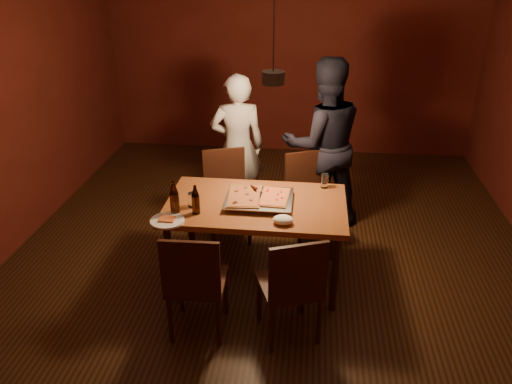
# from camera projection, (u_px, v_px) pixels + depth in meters

# --- Properties ---
(room_shell) EXTENTS (6.00, 6.00, 6.00)m
(room_shell) POSITION_uv_depth(u_px,v_px,m) (272.00, 121.00, 4.05)
(room_shell) COLOR #3A230F
(room_shell) RESTS_ON ground
(dining_table) EXTENTS (1.50, 0.90, 0.75)m
(dining_table) POSITION_uv_depth(u_px,v_px,m) (256.00, 211.00, 4.19)
(dining_table) COLOR #9C5427
(dining_table) RESTS_ON floor
(chair_far_left) EXTENTS (0.54, 0.54, 0.49)m
(chair_far_left) POSITION_uv_depth(u_px,v_px,m) (226.00, 186.00, 4.95)
(chair_far_left) COLOR #38190F
(chair_far_left) RESTS_ON floor
(chair_far_right) EXTENTS (0.55, 0.55, 0.49)m
(chair_far_right) POSITION_uv_depth(u_px,v_px,m) (309.00, 189.00, 4.88)
(chair_far_right) COLOR #38190F
(chair_far_right) RESTS_ON floor
(chair_near_left) EXTENTS (0.43, 0.43, 0.49)m
(chair_near_left) POSITION_uv_depth(u_px,v_px,m) (194.00, 276.00, 3.59)
(chair_near_left) COLOR #38190F
(chair_near_left) RESTS_ON floor
(chair_near_right) EXTENTS (0.54, 0.54, 0.49)m
(chair_near_right) POSITION_uv_depth(u_px,v_px,m) (293.00, 280.00, 3.55)
(chair_near_right) COLOR #38190F
(chair_near_right) RESTS_ON floor
(pizza_tray) EXTENTS (0.59, 0.50, 0.05)m
(pizza_tray) POSITION_uv_depth(u_px,v_px,m) (259.00, 200.00, 4.15)
(pizza_tray) COLOR silver
(pizza_tray) RESTS_ON dining_table
(pizza_meat) EXTENTS (0.29, 0.44, 0.02)m
(pizza_meat) POSITION_uv_depth(u_px,v_px,m) (245.00, 196.00, 4.15)
(pizza_meat) COLOR maroon
(pizza_meat) RESTS_ON pizza_tray
(pizza_cheese) EXTENTS (0.25, 0.38, 0.02)m
(pizza_cheese) POSITION_uv_depth(u_px,v_px,m) (274.00, 197.00, 4.13)
(pizza_cheese) COLOR gold
(pizza_cheese) RESTS_ON pizza_tray
(spatula) EXTENTS (0.19, 0.25, 0.04)m
(spatula) POSITION_uv_depth(u_px,v_px,m) (259.00, 195.00, 4.16)
(spatula) COLOR silver
(spatula) RESTS_ON pizza_tray
(beer_bottle_a) EXTENTS (0.07, 0.07, 0.28)m
(beer_bottle_a) POSITION_uv_depth(u_px,v_px,m) (174.00, 198.00, 3.93)
(beer_bottle_a) COLOR black
(beer_bottle_a) RESTS_ON dining_table
(beer_bottle_b) EXTENTS (0.06, 0.06, 0.24)m
(beer_bottle_b) POSITION_uv_depth(u_px,v_px,m) (196.00, 200.00, 3.94)
(beer_bottle_b) COLOR black
(beer_bottle_b) RESTS_ON dining_table
(water_glass_left) EXTENTS (0.08, 0.08, 0.12)m
(water_glass_left) POSITION_uv_depth(u_px,v_px,m) (193.00, 200.00, 4.08)
(water_glass_left) COLOR silver
(water_glass_left) RESTS_ON dining_table
(water_glass_right) EXTENTS (0.06, 0.06, 0.13)m
(water_glass_right) POSITION_uv_depth(u_px,v_px,m) (325.00, 181.00, 4.40)
(water_glass_right) COLOR silver
(water_glass_right) RESTS_ON dining_table
(plate_slice) EXTENTS (0.27, 0.27, 0.03)m
(plate_slice) POSITION_uv_depth(u_px,v_px,m) (167.00, 220.00, 3.87)
(plate_slice) COLOR white
(plate_slice) RESTS_ON dining_table
(napkin) EXTENTS (0.16, 0.12, 0.07)m
(napkin) POSITION_uv_depth(u_px,v_px,m) (283.00, 220.00, 3.83)
(napkin) COLOR white
(napkin) RESTS_ON dining_table
(diner_white) EXTENTS (0.63, 0.48, 1.55)m
(diner_white) POSITION_uv_depth(u_px,v_px,m) (238.00, 146.00, 5.28)
(diner_white) COLOR silver
(diner_white) RESTS_ON floor
(diner_dark) EXTENTS (1.00, 0.87, 1.75)m
(diner_dark) POSITION_uv_depth(u_px,v_px,m) (323.00, 144.00, 5.06)
(diner_dark) COLOR black
(diner_dark) RESTS_ON floor
(pendant_lamp) EXTENTS (0.18, 0.18, 1.10)m
(pendant_lamp) POSITION_uv_depth(u_px,v_px,m) (273.00, 76.00, 3.90)
(pendant_lamp) COLOR black
(pendant_lamp) RESTS_ON ceiling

